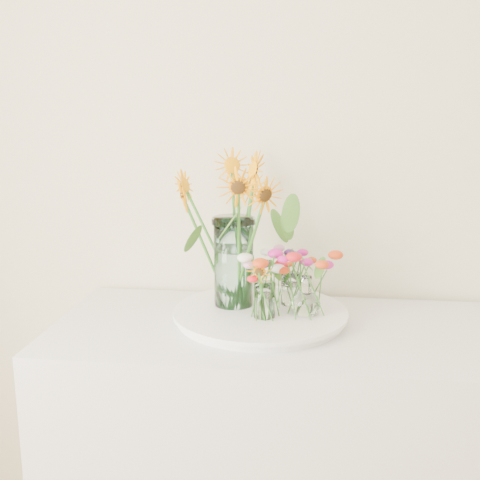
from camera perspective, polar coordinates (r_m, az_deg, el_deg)
The scene contains 10 objects.
counter at distance 1.94m, azimuth 5.12°, elevation -20.78°, with size 1.40×0.60×0.90m, color white.
tray at distance 1.78m, azimuth 1.93°, elevation -7.20°, with size 0.49×0.49×0.03m, color white.
mason_jar at distance 1.79m, azimuth -0.61°, elevation -2.10°, with size 0.12×0.12×0.27m, color #A9DFDF.
sunflower_bouquet at distance 1.77m, azimuth -0.62°, elevation 0.94°, with size 0.56×0.56×0.47m, color #FA9B05, non-canonical shape.
small_vase_a at distance 1.71m, azimuth 2.32°, elevation -5.79°, with size 0.06×0.06×0.11m, color white.
wildflower_posy_a at distance 1.69m, azimuth 2.34°, elevation -4.34°, with size 0.17×0.17×0.20m, color red, non-canonical shape.
small_vase_b at distance 1.74m, azimuth 6.30°, elevation -5.30°, with size 0.08×0.08×0.12m, color white, non-canonical shape.
wildflower_posy_b at distance 1.72m, azimuth 6.33°, elevation -3.88°, with size 0.22×0.22×0.21m, color red, non-canonical shape.
small_vase_c at distance 1.82m, azimuth 4.82°, elevation -4.71°, with size 0.06×0.06×0.10m, color white.
wildflower_posy_c at distance 1.81m, azimuth 4.84°, elevation -3.34°, with size 0.20×0.20×0.19m, color red, non-canonical shape.
Camera 1 is at (-0.31, 0.31, 1.51)m, focal length 45.00 mm.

